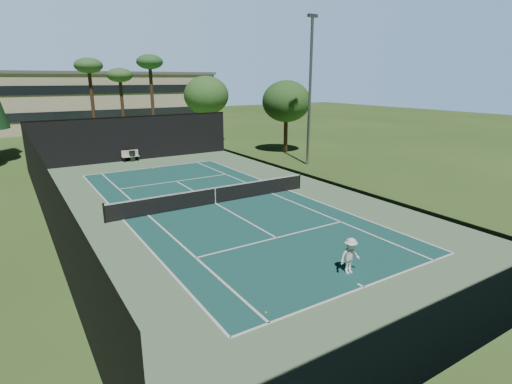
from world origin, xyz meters
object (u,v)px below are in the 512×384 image
Objects in this scene: tennis_ball_a at (266,313)px; park_bench at (130,155)px; player at (350,256)px; tennis_net at (215,195)px; tennis_ball_b at (162,203)px; trash_bin at (132,156)px; tennis_ball_c at (248,186)px; tennis_ball_d at (133,189)px.

park_bench reaches higher than tennis_ball_a.
tennis_net is at bearing 94.17° from player.
tennis_net is 214.94× the size of tennis_ball_b.
trash_bin is at bearing 81.25° from tennis_ball_b.
tennis_net reaches higher than tennis_ball_b.
trash_bin reaches higher than tennis_ball_b.
player is (0.37, -10.77, 0.16)m from tennis_net.
tennis_ball_c is 13.99m from trash_bin.
tennis_ball_d is (-6.98, 3.64, -0.00)m from tennis_ball_c.
tennis_ball_a is (-3.90, -11.38, -0.52)m from tennis_net.
tennis_ball_d is at bearing 104.61° from player.
tennis_ball_b is 0.82× the size of tennis_ball_c.
tennis_ball_d is (0.59, 17.33, -0.01)m from tennis_ball_a.
trash_bin reaches higher than tennis_ball_c.
tennis_ball_c is 1.15× the size of tennis_ball_d.
tennis_ball_d is at bearing 152.45° from tennis_ball_c.
tennis_net is 15.64m from trash_bin.
player reaches higher than park_bench.
trash_bin is (-0.60, 15.63, -0.08)m from tennis_net.
tennis_ball_c is at bearing 61.06° from tennis_ball_a.
tennis_ball_a is 17.34m from tennis_ball_d.
park_bench is (1.98, 13.97, 0.52)m from tennis_ball_b.
park_bench is (-0.76, 15.70, -0.01)m from tennis_net.
tennis_ball_c reaches higher than tennis_ball_d.
player is at bearing -87.90° from trash_bin.
park_bench is (3.14, 27.07, 0.51)m from tennis_ball_a.
tennis_ball_d is (-3.68, 16.72, -0.69)m from player.
player is at bearing 8.11° from tennis_ball_a.
tennis_ball_b is at bearing -82.31° from tennis_ball_d.
tennis_ball_d is 10.06m from trash_bin.
tennis_ball_b is 0.06× the size of trash_bin.
tennis_ball_a is 15.65m from tennis_ball_c.
park_bench is (-4.43, 13.38, 0.51)m from tennis_ball_c.
park_bench is (2.55, 9.74, 0.51)m from tennis_ball_d.
tennis_net is at bearing -87.23° from park_bench.
player is 19.71× the size of tennis_ball_c.
tennis_ball_a is 1.24× the size of tennis_ball_b.
park_bench is 1.59× the size of trash_bin.
trash_bin is (-4.27, 13.31, 0.44)m from tennis_ball_c.
tennis_net is 12.04m from tennis_ball_a.
tennis_ball_d reaches higher than tennis_ball_b.
tennis_ball_c is (3.30, 13.08, -0.68)m from player.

